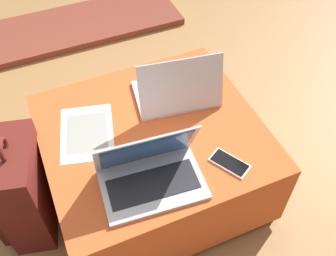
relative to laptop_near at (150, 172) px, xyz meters
name	(u,v)px	position (x,y,z in m)	size (l,w,h in m)	color
ground_plane	(155,186)	(0.09, 0.22, -0.46)	(14.00, 14.00, 0.00)	#9E7042
ottoman	(153,160)	(0.09, 0.22, -0.25)	(0.88, 0.81, 0.41)	maroon
laptop_near	(150,172)	(0.00, 0.00, 0.00)	(0.39, 0.27, 0.24)	silver
laptop_far	(177,91)	(0.26, 0.34, 0.00)	(0.38, 0.29, 0.25)	#B7B7BC
cell_phone	(230,163)	(0.30, -0.05, -0.04)	(0.14, 0.17, 0.01)	white
backpack	(23,192)	(-0.47, 0.26, -0.22)	(0.27, 0.35, 0.57)	#5B1E19
paper_sheet	(87,133)	(-0.15, 0.31, -0.05)	(0.27, 0.34, 0.00)	silver
fireplace_hearth	(79,25)	(0.09, 1.64, -0.44)	(1.40, 0.50, 0.04)	brown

